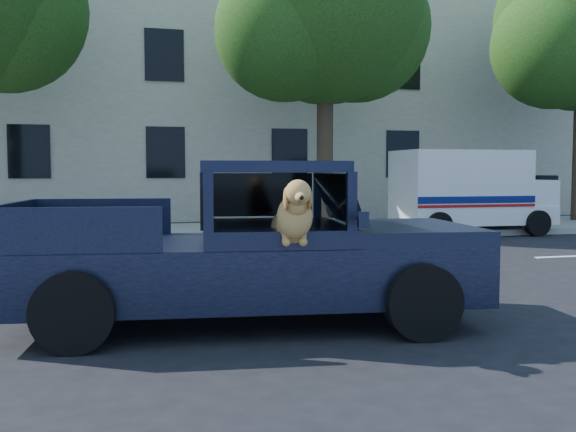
{
  "coord_description": "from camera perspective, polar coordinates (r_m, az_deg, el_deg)",
  "views": [
    {
      "loc": [
        -0.15,
        -6.96,
        1.61
      ],
      "look_at": [
        1.41,
        -0.71,
        1.16
      ],
      "focal_mm": 40.0,
      "sensor_mm": 36.0,
      "label": 1
    }
  ],
  "objects": [
    {
      "name": "ground",
      "position": [
        7.14,
        -12.59,
        -9.14
      ],
      "size": [
        120.0,
        120.0,
        0.0
      ],
      "primitive_type": "plane",
      "color": "black",
      "rests_on": "ground"
    },
    {
      "name": "far_sidewalk",
      "position": [
        16.23,
        -13.41,
        -1.54
      ],
      "size": [
        60.0,
        4.0,
        0.15
      ],
      "primitive_type": "cube",
      "color": "gray",
      "rests_on": "ground"
    },
    {
      "name": "lane_stripes",
      "position": [
        10.7,
        -2.25,
        -4.63
      ],
      "size": [
        21.6,
        0.14,
        0.01
      ],
      "primitive_type": null,
      "color": "silver",
      "rests_on": "ground"
    },
    {
      "name": "street_tree_mid",
      "position": [
        17.85,
        3.42,
        17.28
      ],
      "size": [
        6.0,
        5.2,
        8.6
      ],
      "color": "#332619",
      "rests_on": "ground"
    },
    {
      "name": "building_main",
      "position": [
        23.84,
        -6.42,
        10.93
      ],
      "size": [
        26.0,
        6.0,
        9.0
      ],
      "primitive_type": "cube",
      "color": "beige",
      "rests_on": "ground"
    },
    {
      "name": "pickup_truck",
      "position": [
        6.8,
        -4.31,
        -4.75
      ],
      "size": [
        4.95,
        2.69,
        1.71
      ],
      "rotation": [
        0.0,
        0.0,
        -0.11
      ],
      "color": "black",
      "rests_on": "ground"
    },
    {
      "name": "mail_truck",
      "position": [
        17.0,
        15.77,
        1.56
      ],
      "size": [
        3.9,
        2.01,
        2.13
      ],
      "rotation": [
        0.0,
        0.0,
        0.01
      ],
      "color": "silver",
      "rests_on": "ground"
    }
  ]
}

